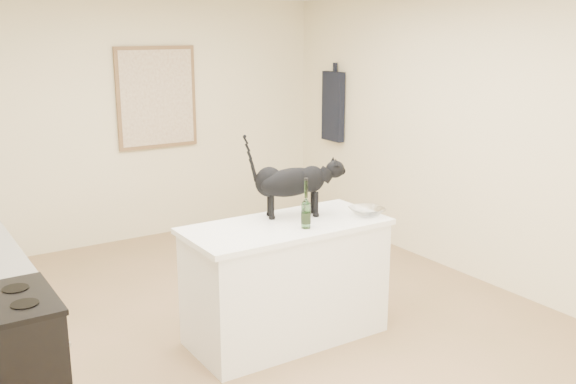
{
  "coord_description": "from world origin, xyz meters",
  "views": [
    {
      "loc": [
        -2.34,
        -4.02,
        2.28
      ],
      "look_at": [
        0.15,
        -0.15,
        1.12
      ],
      "focal_mm": 40.55,
      "sensor_mm": 36.0,
      "label": 1
    }
  ],
  "objects": [
    {
      "name": "artwork_frame",
      "position": [
        0.3,
        2.72,
        1.55
      ],
      "size": [
        0.9,
        0.03,
        1.1
      ],
      "primitive_type": "cube",
      "color": "brown",
      "rests_on": "wall_back"
    },
    {
      "name": "wall_right",
      "position": [
        2.25,
        0.0,
        1.3
      ],
      "size": [
        0.0,
        5.5,
        5.5
      ],
      "primitive_type": "plane",
      "rotation": [
        1.57,
        0.0,
        -1.57
      ],
      "color": "beige",
      "rests_on": "ground"
    },
    {
      "name": "black_cat",
      "position": [
        0.24,
        -0.06,
        1.14
      ],
      "size": [
        0.7,
        0.43,
        0.47
      ],
      "primitive_type": null,
      "rotation": [
        0.0,
        0.0,
        -0.36
      ],
      "color": "black",
      "rests_on": "island_top"
    },
    {
      "name": "hanging_garment",
      "position": [
        2.19,
        2.05,
        1.4
      ],
      "size": [
        0.08,
        0.34,
        0.8
      ],
      "primitive_type": "cube",
      "color": "black",
      "rests_on": "wall_right"
    },
    {
      "name": "floor",
      "position": [
        0.0,
        0.0,
        0.0
      ],
      "size": [
        5.5,
        5.5,
        0.0
      ],
      "primitive_type": "plane",
      "color": "#987150",
      "rests_on": "ground"
    },
    {
      "name": "glass_bowl",
      "position": [
        0.73,
        -0.36,
        0.93
      ],
      "size": [
        0.29,
        0.29,
        0.06
      ],
      "primitive_type": "imported",
      "rotation": [
        0.0,
        0.0,
        -0.13
      ],
      "color": "white",
      "rests_on": "island_top"
    },
    {
      "name": "artwork_canvas",
      "position": [
        0.3,
        2.7,
        1.55
      ],
      "size": [
        0.82,
        0.0,
        1.02
      ],
      "primitive_type": "cube",
      "color": "beige",
      "rests_on": "wall_back"
    },
    {
      "name": "wall_back",
      "position": [
        0.0,
        2.75,
        1.3
      ],
      "size": [
        4.5,
        0.0,
        4.5
      ],
      "primitive_type": "plane",
      "rotation": [
        1.57,
        0.0,
        0.0
      ],
      "color": "beige",
      "rests_on": "ground"
    },
    {
      "name": "island_base",
      "position": [
        0.1,
        -0.2,
        0.43
      ],
      "size": [
        1.44,
        0.67,
        0.86
      ],
      "primitive_type": "cube",
      "color": "white",
      "rests_on": "floor"
    },
    {
      "name": "island_top",
      "position": [
        0.1,
        -0.2,
        0.88
      ],
      "size": [
        1.5,
        0.7,
        0.04
      ],
      "primitive_type": "cube",
      "color": "white",
      "rests_on": "island_base"
    },
    {
      "name": "wine_bottle",
      "position": [
        0.16,
        -0.37,
        1.06
      ],
      "size": [
        0.09,
        0.09,
        0.32
      ],
      "primitive_type": "cylinder",
      "rotation": [
        0.0,
        0.0,
        -0.42
      ],
      "color": "#255B24",
      "rests_on": "island_top"
    },
    {
      "name": "stove",
      "position": [
        -1.95,
        -0.6,
        0.45
      ],
      "size": [
        0.6,
        0.6,
        0.9
      ],
      "primitive_type": "cube",
      "color": "black",
      "rests_on": "floor"
    }
  ]
}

